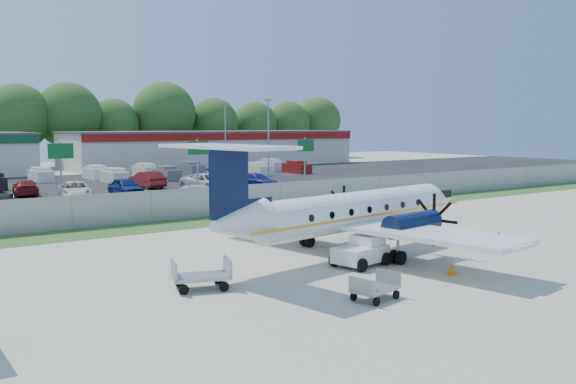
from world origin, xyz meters
TOP-DOWN VIEW (x-y plane):
  - ground at (0.00, 0.00)m, footprint 170.00×170.00m
  - grass_verge at (0.00, 12.00)m, footprint 170.00×4.00m
  - access_road at (0.00, 19.00)m, footprint 170.00×8.00m
  - parking_lot at (0.00, 40.00)m, footprint 170.00×32.00m
  - perimeter_fence at (0.00, 14.00)m, footprint 120.00×0.06m
  - building_east at (26.00, 61.98)m, footprint 44.40×12.40m
  - sign_left at (-8.00, 22.91)m, footprint 1.80×0.26m
  - sign_mid at (3.00, 22.91)m, footprint 1.80×0.26m
  - sign_right at (14.00, 22.91)m, footprint 1.80×0.26m
  - light_pole_ne at (20.00, 38.00)m, footprint 0.90×0.35m
  - light_pole_se at (20.00, 48.00)m, footprint 0.90×0.35m
  - tree_line at (0.00, 74.00)m, footprint 112.00×6.00m
  - aircraft at (-1.45, -1.22)m, footprint 17.61×17.30m
  - pushback_tug at (-2.63, -3.29)m, footprint 2.64×2.12m
  - baggage_cart_near at (-10.32, -2.86)m, footprint 2.42×1.87m
  - baggage_cart_far at (-6.00, -7.74)m, footprint 1.94×1.41m
  - cone_nose at (7.35, -3.06)m, footprint 0.41×0.41m
  - cone_port_wing at (-0.72, -6.71)m, footprint 0.38×0.38m
  - cone_starboard_wing at (4.00, 8.61)m, footprint 0.39×0.39m
  - road_car_mid at (0.53, 19.80)m, footprint 5.96×4.33m
  - road_car_east at (32.17, 16.97)m, footprint 5.06×2.29m
  - parked_car_b at (-5.12, 29.24)m, footprint 3.67×5.83m
  - parked_car_c at (-0.74, 29.25)m, footprint 1.97×4.69m
  - parked_car_d at (7.02, 28.57)m, footprint 3.69×6.42m
  - parked_car_e at (12.38, 28.63)m, footprint 3.06×5.24m
  - parked_car_f at (-7.78, 34.63)m, footprint 2.74×5.13m
  - parked_car_g at (3.62, 34.88)m, footprint 2.05×5.11m
  - far_parking_rows at (0.00, 45.00)m, footprint 56.00×10.00m

SIDE VIEW (x-z plane):
  - ground at x=0.00m, z-range 0.00..0.00m
  - tree_line at x=0.00m, z-range -7.00..7.00m
  - road_car_mid at x=0.53m, z-range -0.80..0.80m
  - road_car_east at x=32.17m, z-range -0.84..0.84m
  - parked_car_b at x=-5.12m, z-range -0.75..0.75m
  - parked_car_c at x=-0.74m, z-range -0.79..0.79m
  - parked_car_d at x=7.02m, z-range -0.84..0.84m
  - parked_car_e at x=12.38m, z-range -0.71..0.71m
  - parked_car_f at x=-7.78m, z-range -0.71..0.71m
  - parked_car_g at x=3.62m, z-range -0.83..0.83m
  - far_parking_rows at x=0.00m, z-range -0.80..0.80m
  - grass_verge at x=0.00m, z-range 0.00..0.02m
  - access_road at x=0.00m, z-range 0.00..0.02m
  - parking_lot at x=0.00m, z-range 0.00..0.02m
  - cone_port_wing at x=-0.72m, z-range -0.01..0.53m
  - cone_starboard_wing at x=4.00m, z-range -0.02..0.55m
  - cone_nose at x=7.35m, z-range -0.02..0.56m
  - baggage_cart_far at x=-6.00m, z-range -0.03..0.89m
  - baggage_cart_near at x=-10.32m, z-range -0.04..1.08m
  - pushback_tug at x=-2.63m, z-range -0.03..1.28m
  - perimeter_fence at x=0.00m, z-range 0.01..2.00m
  - aircraft at x=-1.45m, z-range -0.61..4.77m
  - building_east at x=26.00m, z-range 0.01..5.25m
  - sign_left at x=-8.00m, z-range 1.11..6.11m
  - sign_mid at x=3.00m, z-range 1.11..6.11m
  - sign_right at x=14.00m, z-range 1.11..6.11m
  - light_pole_ne at x=20.00m, z-range 0.69..9.78m
  - light_pole_se at x=20.00m, z-range 0.69..9.78m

